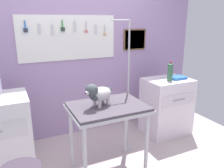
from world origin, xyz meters
TOP-DOWN VIEW (x-y plane):
  - rear_wall_panel at (0.00, 1.28)m, footprint 4.00×0.11m
  - grooming_table at (-0.03, 0.17)m, footprint 0.85×0.63m
  - grooming_arm at (0.41, 0.51)m, footprint 0.29×0.11m
  - dog at (-0.13, 0.19)m, footprint 0.36×0.25m
  - cabinet_right at (1.19, 0.65)m, footprint 0.68×0.54m
  - soda_bottle at (1.14, 0.57)m, footprint 0.08×0.08m
  - supply_tray at (1.33, 0.62)m, footprint 0.24×0.18m

SIDE VIEW (x-z plane):
  - cabinet_right at x=1.19m, z-range 0.00..0.87m
  - grooming_table at x=-0.03m, z-range 0.32..1.14m
  - grooming_arm at x=0.41m, z-range -0.05..1.68m
  - supply_tray at x=1.33m, z-range 0.87..0.91m
  - dog at x=-0.13m, z-range 0.83..1.10m
  - soda_bottle at x=1.14m, z-range 0.86..1.15m
  - rear_wall_panel at x=0.00m, z-range 0.01..2.31m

